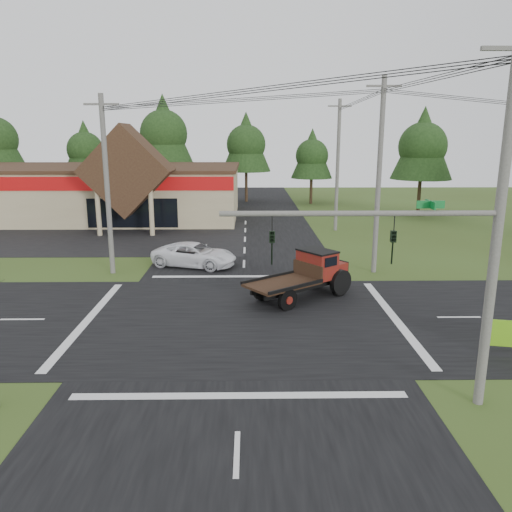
{
  "coord_description": "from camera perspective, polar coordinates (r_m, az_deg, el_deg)",
  "views": [
    {
      "loc": [
        0.34,
        -21.52,
        8.14
      ],
      "look_at": [
        0.69,
        3.15,
        2.2
      ],
      "focal_mm": 35.0,
      "sensor_mm": 36.0,
      "label": 1
    }
  ],
  "objects": [
    {
      "name": "traffic_signal_mast",
      "position": [
        15.5,
        19.91,
        -1.15
      ],
      "size": [
        8.12,
        0.24,
        7.0
      ],
      "color": "#595651",
      "rests_on": "ground"
    },
    {
      "name": "ground",
      "position": [
        23.01,
        -1.62,
        -7.19
      ],
      "size": [
        120.0,
        120.0,
        0.0
      ],
      "primitive_type": "plane",
      "color": "#394B1B",
      "rests_on": "ground"
    },
    {
      "name": "parking_apron",
      "position": [
        43.74,
        -19.94,
        2.01
      ],
      "size": [
        28.0,
        14.0,
        0.02
      ],
      "primitive_type": "cube",
      "color": "black",
      "rests_on": "ground"
    },
    {
      "name": "road_ns",
      "position": [
        23.0,
        -1.62,
        -7.16
      ],
      "size": [
        12.0,
        120.0,
        0.02
      ],
      "primitive_type": "cube",
      "color": "black",
      "rests_on": "ground"
    },
    {
      "name": "tree_row_c",
      "position": [
        63.37,
        -10.5,
        13.84
      ],
      "size": [
        7.28,
        7.28,
        13.13
      ],
      "color": "#332316",
      "rests_on": "ground"
    },
    {
      "name": "tree_row_d",
      "position": [
        63.52,
        -1.14,
        12.84
      ],
      "size": [
        6.16,
        6.16,
        11.11
      ],
      "color": "#332316",
      "rests_on": "ground"
    },
    {
      "name": "cvs_building",
      "position": [
        53.81,
        -18.29,
        7.14
      ],
      "size": [
        30.4,
        18.2,
        9.19
      ],
      "color": "tan",
      "rests_on": "ground"
    },
    {
      "name": "utility_pole_ne",
      "position": [
        30.58,
        13.87,
        8.93
      ],
      "size": [
        2.0,
        0.3,
        11.5
      ],
      "color": "#595651",
      "rests_on": "ground"
    },
    {
      "name": "road_ew",
      "position": [
        23.0,
        -1.62,
        -7.16
      ],
      "size": [
        120.0,
        12.0,
        0.02
      ],
      "primitive_type": "cube",
      "color": "black",
      "rests_on": "ground"
    },
    {
      "name": "tree_row_e",
      "position": [
        62.03,
        6.42,
        11.51
      ],
      "size": [
        5.04,
        5.04,
        9.09
      ],
      "color": "#332316",
      "rests_on": "ground"
    },
    {
      "name": "white_pickup",
      "position": [
        32.17,
        -7.03,
        0.15
      ],
      "size": [
        5.87,
        4.01,
        1.49
      ],
      "primitive_type": "imported",
      "rotation": [
        0.0,
        0.0,
        1.26
      ],
      "color": "white",
      "rests_on": "ground"
    },
    {
      "name": "utility_pole_nw",
      "position": [
        30.8,
        -16.68,
        7.85
      ],
      "size": [
        2.0,
        0.3,
        10.5
      ],
      "color": "#595651",
      "rests_on": "ground"
    },
    {
      "name": "utility_pole_nr",
      "position": [
        15.94,
        25.94,
        3.14
      ],
      "size": [
        2.0,
        0.3,
        11.0
      ],
      "color": "#595651",
      "rests_on": "ground"
    },
    {
      "name": "tree_row_b",
      "position": [
        66.71,
        -18.96,
        11.59
      ],
      "size": [
        5.6,
        5.6,
        10.1
      ],
      "color": "#332316",
      "rests_on": "ground"
    },
    {
      "name": "tree_side_ne",
      "position": [
        54.46,
        18.54,
        12.05
      ],
      "size": [
        6.16,
        6.16,
        11.11
      ],
      "color": "#332316",
      "rests_on": "ground"
    },
    {
      "name": "antique_flatbed_truck",
      "position": [
        25.51,
        5.1,
        -2.25
      ],
      "size": [
        6.01,
        5.3,
        2.44
      ],
      "primitive_type": null,
      "rotation": [
        0.0,
        0.0,
        -0.93
      ],
      "color": "#611D0D",
      "rests_on": "ground"
    },
    {
      "name": "utility_pole_n",
      "position": [
        44.25,
        9.31,
        10.25
      ],
      "size": [
        2.0,
        0.3,
        11.2
      ],
      "color": "#595651",
      "rests_on": "ground"
    }
  ]
}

